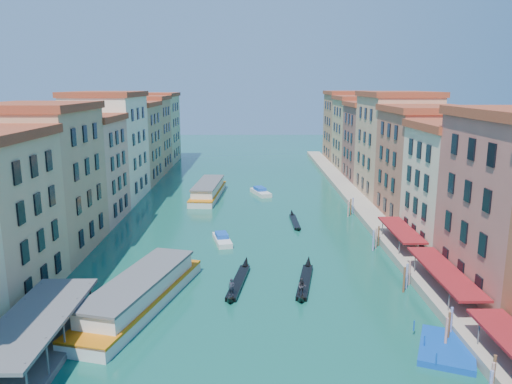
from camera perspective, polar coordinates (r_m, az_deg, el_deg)
left_bank_palazzos at (r=95.65m, az=-17.50°, el=4.06°), size 12.80×128.40×21.00m
right_bank_palazzos at (r=96.05m, az=16.56°, el=4.18°), size 12.80×128.40×21.00m
quay at (r=95.69m, az=11.64°, el=-1.23°), size 4.00×140.00×1.00m
restaurant_awnings at (r=56.44m, az=20.88°, el=-8.66°), size 3.20×44.55×3.12m
vaporetto_stop at (r=46.85m, az=-23.75°, el=-15.36°), size 5.40×16.40×3.65m
mooring_poles_right at (r=61.14m, az=16.07°, el=-8.40°), size 1.44×54.24×3.20m
mooring_poles_left at (r=47.91m, az=-26.58°, el=-15.19°), size 0.24×8.24×3.20m
vaporetto_near at (r=53.34m, az=-13.08°, el=-11.16°), size 10.36×22.12×3.21m
vaporetto_far at (r=101.36m, az=-5.48°, el=0.22°), size 6.15×20.73×3.04m
gondola_fore at (r=57.67m, az=-2.03°, el=-10.10°), size 2.86×12.84×2.56m
gondola_right at (r=57.79m, az=5.58°, el=-10.04°), size 3.33×12.83×2.57m
gondola_far at (r=82.36m, az=4.43°, el=-3.33°), size 1.22×11.01×1.56m
motorboat_mid at (r=72.34m, az=-3.90°, el=-5.37°), size 3.30×6.55×1.30m
motorboat_far at (r=103.17m, az=0.51°, el=0.04°), size 4.50×7.49×1.48m
blue_dock at (r=47.39m, az=21.01°, el=-16.37°), size 6.64×7.84×0.55m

